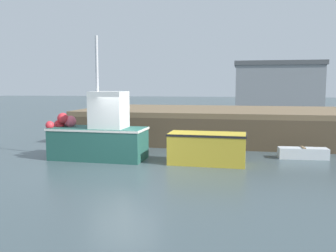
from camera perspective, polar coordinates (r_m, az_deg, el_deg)
ground at (r=13.18m, az=-6.81°, el=-6.74°), size 120.00×160.00×0.10m
pier at (r=19.40m, az=7.50°, el=1.74°), size 14.22×6.81×1.66m
fishing_boat_near_left at (r=14.73m, az=-10.69°, el=-1.32°), size 3.96×1.65×4.85m
fishing_boat_near_right at (r=13.70m, az=6.13°, el=-3.37°), size 2.91×1.32×1.17m
rowboat at (r=15.63m, az=20.36°, el=-4.01°), size 1.95×0.72×0.48m
warehouse at (r=45.15m, az=16.74°, el=6.05°), size 10.00×5.84×5.67m
mooring_buoy_foreground at (r=14.59m, az=-5.62°, el=-4.23°), size 0.46×0.46×0.56m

